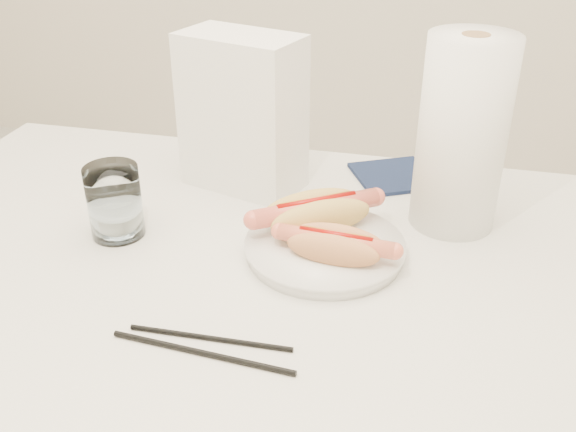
% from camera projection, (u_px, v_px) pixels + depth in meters
% --- Properties ---
extents(table, '(1.20, 0.80, 0.75)m').
position_uv_depth(table, '(238.00, 289.00, 0.98)').
color(table, silver).
rests_on(table, ground).
extents(plate, '(0.25, 0.25, 0.02)m').
position_uv_depth(plate, '(325.00, 250.00, 0.94)').
color(plate, white).
rests_on(plate, table).
extents(hotdog_left, '(0.18, 0.15, 0.05)m').
position_uv_depth(hotdog_left, '(316.00, 213.00, 0.97)').
color(hotdog_left, '#DFB459').
rests_on(hotdog_left, plate).
extents(hotdog_right, '(0.17, 0.08, 0.04)m').
position_uv_depth(hotdog_right, '(335.00, 245.00, 0.90)').
color(hotdog_right, '#DF8F57').
rests_on(hotdog_right, plate).
extents(water_glass, '(0.08, 0.08, 0.11)m').
position_uv_depth(water_glass, '(115.00, 202.00, 0.97)').
color(water_glass, silver).
rests_on(water_glass, table).
extents(chopstick_near, '(0.23, 0.02, 0.01)m').
position_uv_depth(chopstick_near, '(202.00, 353.00, 0.76)').
color(chopstick_near, black).
rests_on(chopstick_near, table).
extents(chopstick_far, '(0.20, 0.01, 0.01)m').
position_uv_depth(chopstick_far, '(210.00, 338.00, 0.78)').
color(chopstick_far, black).
rests_on(chopstick_far, table).
extents(napkin_box, '(0.22, 0.16, 0.26)m').
position_uv_depth(napkin_box, '(242.00, 113.00, 1.09)').
color(napkin_box, white).
rests_on(napkin_box, table).
extents(navy_napkin, '(0.18, 0.18, 0.01)m').
position_uv_depth(navy_napkin, '(394.00, 176.00, 1.17)').
color(navy_napkin, '#131D3B').
rests_on(navy_napkin, table).
extents(paper_towel_roll, '(0.16, 0.16, 0.30)m').
position_uv_depth(paper_towel_roll, '(462.00, 135.00, 0.96)').
color(paper_towel_roll, white).
rests_on(paper_towel_roll, table).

